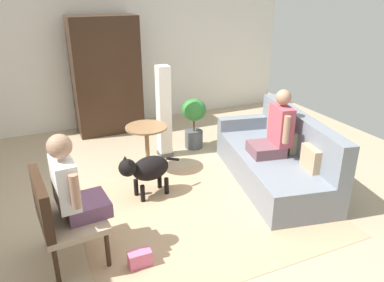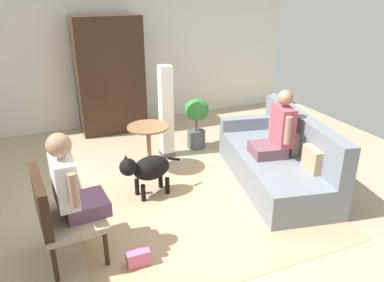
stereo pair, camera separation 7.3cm
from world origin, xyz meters
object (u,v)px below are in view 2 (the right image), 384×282
(person_on_armchair, at_px, (71,184))
(round_end_table, at_px, (149,141))
(handbag, at_px, (138,258))
(armchair, at_px, (57,211))
(armoire_cabinet, at_px, (110,76))
(potted_plant, at_px, (196,119))
(dog, at_px, (148,169))
(column_lamp, at_px, (166,113))
(person_on_couch, at_px, (278,131))
(couch, at_px, (278,160))

(person_on_armchair, distance_m, round_end_table, 1.86)
(round_end_table, relative_size, handbag, 3.11)
(armchair, height_order, armoire_cabinet, armoire_cabinet)
(potted_plant, bearing_deg, person_on_armchair, -137.20)
(potted_plant, bearing_deg, dog, -134.93)
(round_end_table, height_order, column_lamp, column_lamp)
(person_on_armchair, relative_size, round_end_table, 1.24)
(person_on_couch, height_order, handbag, person_on_couch)
(dog, height_order, potted_plant, potted_plant)
(couch, xyz_separation_m, round_end_table, (-1.47, 0.95, 0.15))
(couch, relative_size, potted_plant, 2.75)
(round_end_table, bearing_deg, handbag, -110.31)
(person_on_armchair, bearing_deg, potted_plant, 42.80)
(armoire_cabinet, bearing_deg, person_on_armchair, -107.77)
(person_on_armchair, distance_m, handbag, 0.92)
(person_on_armchair, bearing_deg, column_lamp, 49.64)
(potted_plant, distance_m, column_lamp, 0.58)
(person_on_couch, distance_m, armoire_cabinet, 3.19)
(armchair, height_order, round_end_table, armchair)
(person_on_couch, distance_m, dog, 1.69)
(couch, xyz_separation_m, dog, (-1.69, 0.31, 0.07))
(potted_plant, relative_size, armoire_cabinet, 0.41)
(person_on_couch, distance_m, round_end_table, 1.73)
(person_on_couch, relative_size, person_on_armchair, 1.02)
(couch, height_order, handbag, couch)
(round_end_table, bearing_deg, column_lamp, 45.11)
(couch, relative_size, column_lamp, 1.60)
(armchair, height_order, person_on_armchair, person_on_armchair)
(column_lamp, relative_size, handbag, 6.44)
(person_on_armchair, xyz_separation_m, armoire_cabinet, (1.04, 3.25, 0.23))
(column_lamp, bearing_deg, couch, -51.75)
(person_on_armchair, distance_m, potted_plant, 2.86)
(armchair, relative_size, potted_plant, 1.10)
(armchair, distance_m, potted_plant, 2.97)
(person_on_armchair, relative_size, column_lamp, 0.60)
(person_on_armchair, relative_size, dog, 1.03)
(round_end_table, xyz_separation_m, armoire_cabinet, (-0.11, 1.82, 0.54))
(couch, xyz_separation_m, armchair, (-2.77, -0.49, 0.22))
(armoire_cabinet, bearing_deg, dog, -92.42)
(dog, bearing_deg, round_end_table, 71.54)
(person_on_armchair, bearing_deg, dog, 39.75)
(round_end_table, distance_m, column_lamp, 0.61)
(dog, bearing_deg, armchair, -143.97)
(person_on_couch, bearing_deg, column_lamp, 126.29)
(couch, xyz_separation_m, person_on_couch, (-0.06, -0.01, 0.43))
(couch, xyz_separation_m, handbag, (-2.15, -0.87, -0.22))
(couch, bearing_deg, round_end_table, 147.04)
(couch, relative_size, round_end_table, 3.32)
(dog, bearing_deg, person_on_armchair, -140.25)
(column_lamp, bearing_deg, handbag, -115.79)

